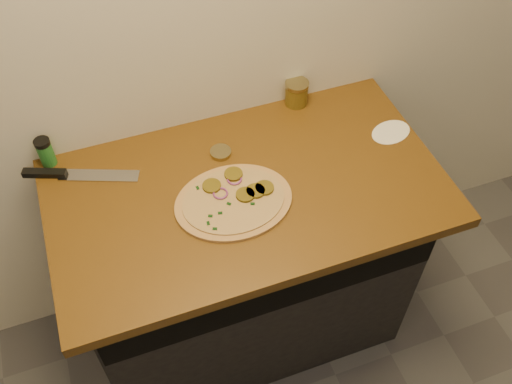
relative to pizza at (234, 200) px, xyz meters
name	(u,v)px	position (x,y,z in m)	size (l,w,h in m)	color
cabinet	(245,263)	(0.06, 0.08, -0.48)	(1.10, 0.60, 0.86)	black
countertop	(247,190)	(0.06, 0.05, -0.03)	(1.20, 0.70, 0.04)	brown
pizza	(234,200)	(0.00, 0.00, 0.00)	(0.35, 0.35, 0.02)	tan
chefs_knife	(70,174)	(-0.44, 0.27, 0.00)	(0.35, 0.16, 0.02)	#B7BAC1
mason_jar_lid	(221,152)	(0.02, 0.20, 0.00)	(0.07, 0.07, 0.01)	#968857
salsa_jar	(297,93)	(0.34, 0.35, 0.04)	(0.08, 0.08, 0.09)	maroon
spice_shaker	(46,152)	(-0.49, 0.35, 0.04)	(0.05, 0.05, 0.10)	#216A28
flour_spill	(391,132)	(0.58, 0.10, -0.01)	(0.14, 0.14, 0.00)	white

